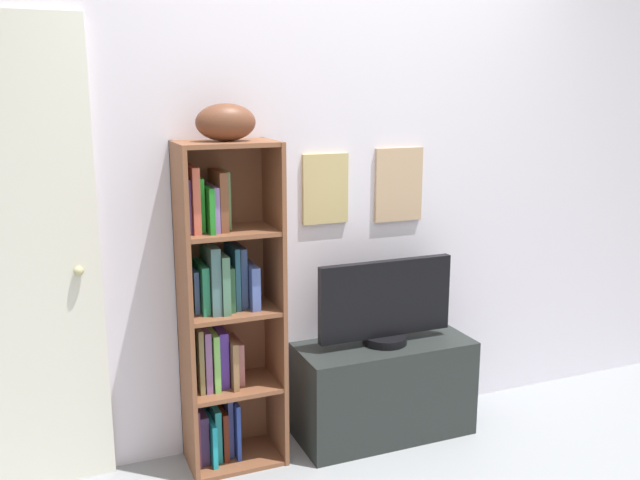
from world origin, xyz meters
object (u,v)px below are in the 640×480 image
Objects in this scene: tv_stand at (384,389)px; door at (0,267)px; football at (226,122)px; television at (386,303)px; bookshelf at (221,312)px.

tv_stand is 1.88m from door.
door is (-0.94, 0.12, -0.57)m from football.
television is 0.35× the size of door.
tv_stand is 0.43× the size of door.
bookshelf is at bearing 174.82° from tv_stand.
tv_stand is 0.45m from television.
bookshelf is 5.81× the size of football.
television is at bearing -5.10° from bookshelf.
bookshelf is 1.71× the size of tv_stand.
football is at bearing -7.55° from door.
football is 0.29× the size of tv_stand.
bookshelf is at bearing 140.09° from football.
bookshelf is 0.86m from football.
tv_stand is (0.81, -0.07, -0.49)m from bookshelf.
television is 1.74m from door.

